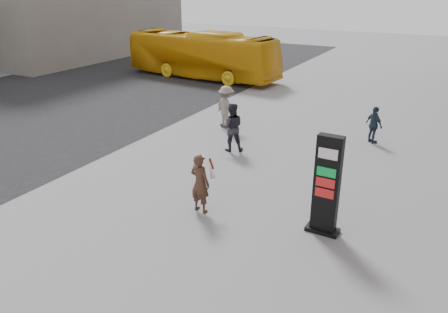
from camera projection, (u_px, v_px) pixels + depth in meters
The scene contains 8 objects.
ground at pixel (179, 222), 11.61m from camera, with size 100.00×100.00×0.00m, color #9E9EA3.
road at pixel (15, 111), 21.42m from camera, with size 16.00×60.00×0.01m, color black.
info_pylon at pixel (327, 186), 10.67m from camera, with size 0.84×0.44×2.60m.
woman at pixel (200, 182), 11.85m from camera, with size 0.70×0.66×1.69m.
bus at pixel (202, 55), 28.39m from camera, with size 2.48×10.62×2.96m, color gold.
pedestrian_a at pixel (232, 127), 16.17m from camera, with size 0.89×0.69×1.82m, color #282730.
pedestrian_b at pixel (226, 107), 18.74m from camera, with size 1.19×0.68×1.84m, color gray.
pedestrian_c at pixel (374, 125), 17.03m from camera, with size 0.86×0.36×1.46m, color #243545.
Camera 1 is at (5.86, -8.34, 5.95)m, focal length 35.00 mm.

